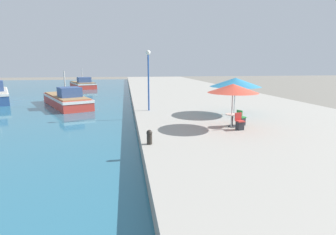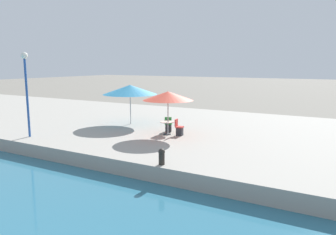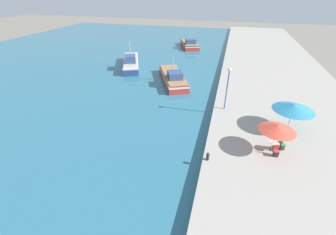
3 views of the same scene
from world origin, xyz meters
name	(u,v)px [view 1 (image 1 of 3)]	position (x,y,z in m)	size (l,w,h in m)	color
quay_promenade	(190,94)	(8.00, 37.00, 0.35)	(16.00, 90.00, 0.71)	#A39E93
fishing_boat_near	(66,99)	(-6.65, 30.34, 0.75)	(6.59, 9.97, 3.56)	red
fishing_boat_far	(83,84)	(-8.35, 52.41, 0.74)	(5.87, 8.82, 3.53)	red
cafe_umbrella_pink	(233,88)	(5.21, 16.07, 2.91)	(2.80, 2.80, 2.45)	#B7B7B7
cafe_umbrella_white	(235,82)	(7.04, 19.97, 2.98)	(3.57, 3.57, 2.59)	#B7B7B7
cafe_table	(233,118)	(5.33, 16.20, 1.24)	(0.80, 0.80, 0.74)	#333338
cafe_chair_left	(241,120)	(5.99, 16.48, 1.03)	(0.55, 0.54, 0.91)	#2D2D33
cafe_chair_right	(240,124)	(5.45, 15.49, 1.03)	(0.47, 0.49, 0.91)	#2D2D33
mooring_bollard	(149,137)	(0.36, 13.60, 1.06)	(0.26, 0.26, 0.65)	#2D2823
lamppost	(148,70)	(1.12, 22.47, 3.80)	(0.36, 0.36, 4.56)	#28519E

